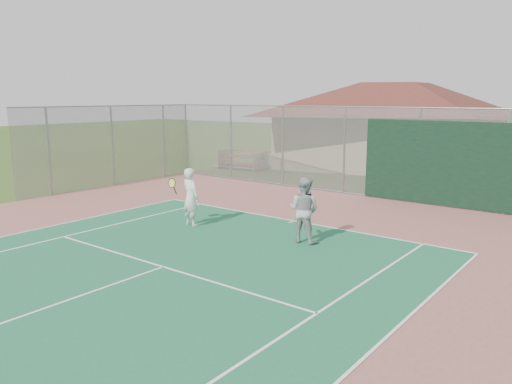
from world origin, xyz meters
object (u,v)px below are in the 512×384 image
(bleachers, at_px, (242,159))
(player_grey_back, at_px, (304,211))
(clubhouse, at_px, (395,117))
(player_white_front, at_px, (190,197))

(bleachers, relative_size, player_grey_back, 1.57)
(clubhouse, relative_size, player_grey_back, 8.17)
(clubhouse, height_order, player_white_front, clubhouse)
(player_white_front, distance_m, player_grey_back, 3.71)
(clubhouse, height_order, player_grey_back, clubhouse)
(clubhouse, distance_m, player_white_front, 16.46)
(bleachers, distance_m, player_grey_back, 14.41)
(clubhouse, xyz_separation_m, player_grey_back, (4.04, -15.72, -1.92))
(clubhouse, distance_m, player_grey_back, 16.34)
(bleachers, bearing_deg, player_grey_back, -51.74)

